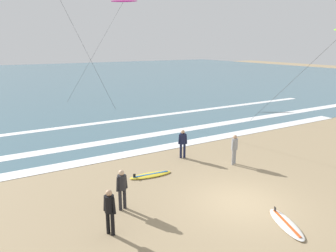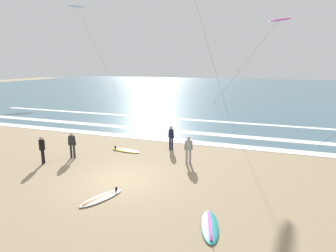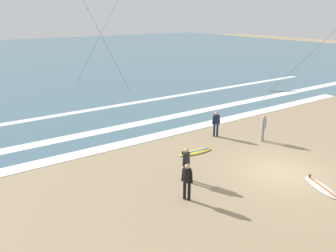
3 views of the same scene
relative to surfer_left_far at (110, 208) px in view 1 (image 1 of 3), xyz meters
The scene contains 12 objects.
ground_plane 5.37m from the surfer_left_far, ahead, with size 160.00×160.00×0.00m, color #9E8763.
ocean_surface 51.88m from the surfer_left_far, 84.19° to the left, with size 140.00×90.00×0.01m, color #476B7A.
wave_foam_shoreline 7.89m from the surfer_left_far, 63.53° to the left, with size 37.55×1.04×0.01m, color white.
wave_foam_mid_break 10.94m from the surfer_left_far, 64.07° to the left, with size 49.84×0.99×0.01m, color white.
wave_foam_outer_break 15.60m from the surfer_left_far, 73.80° to the left, with size 47.02×0.73×0.01m, color white.
surfer_left_far is the anchor object (origin of this frame).
surfer_foreground_main 1.67m from the surfer_left_far, 53.60° to the left, with size 0.52×0.32×1.60m.
surfer_background_far 7.80m from the surfer_left_far, 39.07° to the left, with size 0.50×0.32×1.60m.
surfer_right_near 8.30m from the surfer_left_far, 19.26° to the left, with size 0.50×0.32×1.60m.
surfboard_right_spare 6.12m from the surfer_left_far, 25.43° to the right, with size 1.32×2.17×0.25m.
surfboard_left_pile 5.02m from the surfer_left_far, 46.90° to the left, with size 2.15×0.80×0.25m.
kite_magenta_high_right 32.38m from the surfer_left_far, 65.64° to the left, with size 9.43×3.09×11.21m.
Camera 1 is at (-8.38, -8.43, 6.15)m, focal length 34.12 mm.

